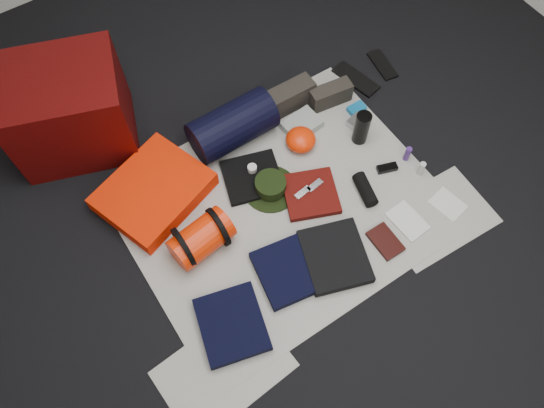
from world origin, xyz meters
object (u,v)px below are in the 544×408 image
red_cabinet (69,110)px  stuff_sack (201,238)px  sleeping_pad (154,191)px  compact_camera (356,121)px  paperback_book (385,241)px  navy_duffel (233,125)px  water_bottle (362,128)px

red_cabinet → stuff_sack: (0.24, -0.98, -0.16)m
sleeping_pad → compact_camera: bearing=-10.1°
sleeping_pad → paperback_book: size_ratio=2.97×
sleeping_pad → navy_duffel: bearing=8.9°
navy_duffel → water_bottle: bearing=-34.6°
sleeping_pad → compact_camera: 1.22m
sleeping_pad → navy_duffel: navy_duffel is taller
red_cabinet → compact_camera: size_ratio=5.74×
sleeping_pad → paperback_book: bearing=-46.2°
navy_duffel → compact_camera: size_ratio=4.48×
red_cabinet → paperback_book: 1.82m
water_bottle → paperback_book: size_ratio=1.18×
navy_duffel → compact_camera: 0.72m
stuff_sack → paperback_book: 0.94m
stuff_sack → sleeping_pad: bearing=99.9°
water_bottle → navy_duffel: bearing=146.2°
stuff_sack → water_bottle: bearing=4.5°
red_cabinet → navy_duffel: size_ratio=1.28×
sleeping_pad → stuff_sack: stuff_sack is taller
navy_duffel → compact_camera: (0.65, -0.30, -0.10)m
navy_duffel → compact_camera: bearing=-25.6°
navy_duffel → paperback_book: 1.04m
stuff_sack → compact_camera: bearing=9.3°
red_cabinet → sleeping_pad: size_ratio=1.12×
water_bottle → compact_camera: size_ratio=2.03×
compact_camera → sleeping_pad: bearing=158.9°
stuff_sack → water_bottle: water_bottle is taller
red_cabinet → navy_duffel: 0.88m
navy_duffel → paperback_book: (0.31, -0.99, -0.11)m
sleeping_pad → water_bottle: 1.19m
water_bottle → sleeping_pad: bearing=164.8°
paperback_book → red_cabinet: bearing=125.4°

